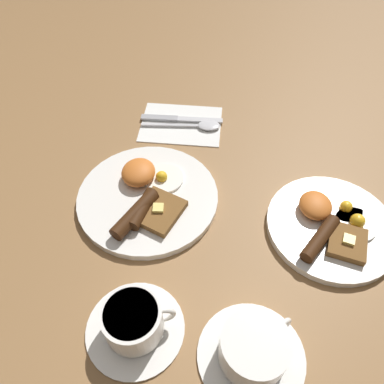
{
  "coord_description": "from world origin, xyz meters",
  "views": [
    {
      "loc": [
        0.46,
        0.14,
        0.59
      ],
      "look_at": [
        -0.01,
        0.09,
        0.03
      ],
      "focal_mm": 35.0,
      "sensor_mm": 36.0,
      "label": 1
    }
  ],
  "objects_px": {
    "teacup_near": "(134,322)",
    "breakfast_plate_near": "(147,196)",
    "teacup_far": "(254,350)",
    "spoon": "(201,125)",
    "knife": "(177,119)",
    "breakfast_plate_far": "(331,225)"
  },
  "relations": [
    {
      "from": "spoon",
      "to": "knife",
      "type": "bearing_deg",
      "value": 157.51
    },
    {
      "from": "breakfast_plate_near",
      "to": "knife",
      "type": "height_order",
      "value": "breakfast_plate_near"
    },
    {
      "from": "teacup_near",
      "to": "knife",
      "type": "height_order",
      "value": "teacup_near"
    },
    {
      "from": "breakfast_plate_far",
      "to": "teacup_far",
      "type": "xyz_separation_m",
      "value": [
        0.25,
        -0.14,
        0.02
      ]
    },
    {
      "from": "teacup_near",
      "to": "breakfast_plate_near",
      "type": "bearing_deg",
      "value": -172.9
    },
    {
      "from": "breakfast_plate_far",
      "to": "teacup_far",
      "type": "height_order",
      "value": "teacup_far"
    },
    {
      "from": "breakfast_plate_near",
      "to": "knife",
      "type": "distance_m",
      "value": 0.25
    },
    {
      "from": "breakfast_plate_near",
      "to": "breakfast_plate_far",
      "type": "distance_m",
      "value": 0.36
    },
    {
      "from": "knife",
      "to": "spoon",
      "type": "xyz_separation_m",
      "value": [
        0.02,
        0.06,
        0.0
      ]
    },
    {
      "from": "breakfast_plate_near",
      "to": "teacup_far",
      "type": "xyz_separation_m",
      "value": [
        0.28,
        0.21,
        0.02
      ]
    },
    {
      "from": "teacup_near",
      "to": "breakfast_plate_far",
      "type": "bearing_deg",
      "value": 125.32
    },
    {
      "from": "breakfast_plate_near",
      "to": "breakfast_plate_far",
      "type": "xyz_separation_m",
      "value": [
        0.03,
        0.36,
        -0.0
      ]
    },
    {
      "from": "breakfast_plate_far",
      "to": "teacup_near",
      "type": "xyz_separation_m",
      "value": [
        0.23,
        -0.32,
        0.02
      ]
    },
    {
      "from": "breakfast_plate_far",
      "to": "spoon",
      "type": "xyz_separation_m",
      "value": [
        -0.26,
        -0.27,
        -0.0
      ]
    },
    {
      "from": "teacup_far",
      "to": "spoon",
      "type": "height_order",
      "value": "teacup_far"
    },
    {
      "from": "breakfast_plate_far",
      "to": "spoon",
      "type": "relative_size",
      "value": 1.27
    },
    {
      "from": "knife",
      "to": "spoon",
      "type": "height_order",
      "value": "spoon"
    },
    {
      "from": "breakfast_plate_near",
      "to": "knife",
      "type": "xyz_separation_m",
      "value": [
        -0.25,
        0.02,
        -0.01
      ]
    },
    {
      "from": "teacup_near",
      "to": "knife",
      "type": "relative_size",
      "value": 0.78
    },
    {
      "from": "breakfast_plate_far",
      "to": "spoon",
      "type": "bearing_deg",
      "value": -133.89
    },
    {
      "from": "teacup_far",
      "to": "knife",
      "type": "distance_m",
      "value": 0.56
    },
    {
      "from": "knife",
      "to": "teacup_far",
      "type": "bearing_deg",
      "value": -72.75
    }
  ]
}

